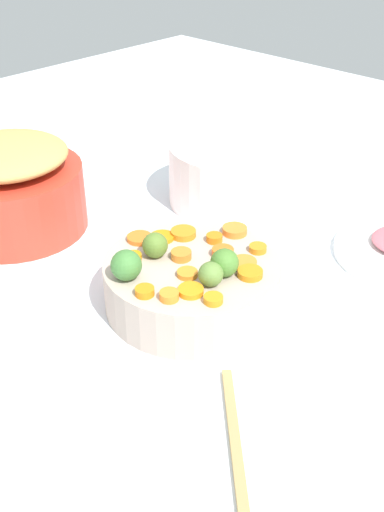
% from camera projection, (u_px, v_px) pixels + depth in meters
% --- Properties ---
extents(tabletop, '(2.40, 2.40, 0.02)m').
position_uv_depth(tabletop, '(189.00, 291.00, 0.98)').
color(tabletop, white).
rests_on(tabletop, ground).
extents(serving_bowl_carrots, '(0.26, 0.26, 0.08)m').
position_uv_depth(serving_bowl_carrots, '(192.00, 283.00, 0.92)').
color(serving_bowl_carrots, '#BCA696').
rests_on(serving_bowl_carrots, tabletop).
extents(metal_pot, '(0.25, 0.25, 0.12)m').
position_uv_depth(metal_pot, '(13.00, 199.00, 1.11)').
color(metal_pot, red).
rests_on(metal_pot, tabletop).
extents(stuffing_mound, '(0.21, 0.21, 0.05)m').
position_uv_depth(stuffing_mound, '(6.00, 155.00, 1.06)').
color(stuffing_mound, tan).
rests_on(stuffing_mound, metal_pot).
extents(carrot_slice_0, '(0.04, 0.04, 0.01)m').
position_uv_depth(carrot_slice_0, '(145.00, 291.00, 0.83)').
color(carrot_slice_0, orange).
rests_on(carrot_slice_0, serving_bowl_carrots).
extents(carrot_slice_1, '(0.05, 0.05, 0.01)m').
position_uv_depth(carrot_slice_1, '(139.00, 238.00, 0.95)').
color(carrot_slice_1, orange).
rests_on(carrot_slice_1, serving_bowl_carrots).
extents(carrot_slice_2, '(0.04, 0.04, 0.01)m').
position_uv_depth(carrot_slice_2, '(248.00, 275.00, 0.86)').
color(carrot_slice_2, orange).
rests_on(carrot_slice_2, serving_bowl_carrots).
extents(carrot_slice_3, '(0.03, 0.03, 0.01)m').
position_uv_depth(carrot_slice_3, '(258.00, 248.00, 0.92)').
color(carrot_slice_3, orange).
rests_on(carrot_slice_3, serving_bowl_carrots).
extents(carrot_slice_4, '(0.03, 0.03, 0.01)m').
position_uv_depth(carrot_slice_4, '(169.00, 296.00, 0.82)').
color(carrot_slice_4, orange).
rests_on(carrot_slice_4, serving_bowl_carrots).
extents(carrot_slice_5, '(0.03, 0.03, 0.01)m').
position_uv_depth(carrot_slice_5, '(214.00, 238.00, 0.95)').
color(carrot_slice_5, orange).
rests_on(carrot_slice_5, serving_bowl_carrots).
extents(carrot_slice_6, '(0.06, 0.06, 0.01)m').
position_uv_depth(carrot_slice_6, '(183.00, 233.00, 0.96)').
color(carrot_slice_6, orange).
rests_on(carrot_slice_6, serving_bowl_carrots).
extents(carrot_slice_7, '(0.04, 0.04, 0.01)m').
position_uv_depth(carrot_slice_7, '(191.00, 291.00, 0.83)').
color(carrot_slice_7, orange).
rests_on(carrot_slice_7, serving_bowl_carrots).
extents(carrot_slice_8, '(0.03, 0.03, 0.01)m').
position_uv_depth(carrot_slice_8, '(133.00, 257.00, 0.90)').
color(carrot_slice_8, orange).
rests_on(carrot_slice_8, serving_bowl_carrots).
extents(carrot_slice_9, '(0.05, 0.05, 0.01)m').
position_uv_depth(carrot_slice_9, '(162.00, 237.00, 0.95)').
color(carrot_slice_9, orange).
rests_on(carrot_slice_9, serving_bowl_carrots).
extents(carrot_slice_10, '(0.04, 0.04, 0.01)m').
position_uv_depth(carrot_slice_10, '(213.00, 299.00, 0.81)').
color(carrot_slice_10, orange).
rests_on(carrot_slice_10, serving_bowl_carrots).
extents(carrot_slice_11, '(0.05, 0.05, 0.01)m').
position_uv_depth(carrot_slice_11, '(244.00, 263.00, 0.89)').
color(carrot_slice_11, orange).
rests_on(carrot_slice_11, serving_bowl_carrots).
extents(carrot_slice_12, '(0.04, 0.04, 0.01)m').
position_uv_depth(carrot_slice_12, '(181.00, 255.00, 0.90)').
color(carrot_slice_12, orange).
rests_on(carrot_slice_12, serving_bowl_carrots).
extents(carrot_slice_13, '(0.05, 0.05, 0.01)m').
position_uv_depth(carrot_slice_13, '(235.00, 230.00, 0.97)').
color(carrot_slice_13, orange).
rests_on(carrot_slice_13, serving_bowl_carrots).
extents(carrot_slice_14, '(0.05, 0.05, 0.01)m').
position_uv_depth(carrot_slice_14, '(223.00, 252.00, 0.91)').
color(carrot_slice_14, orange).
rests_on(carrot_slice_14, serving_bowl_carrots).
extents(carrot_slice_15, '(0.04, 0.04, 0.01)m').
position_uv_depth(carrot_slice_15, '(187.00, 274.00, 0.87)').
color(carrot_slice_15, orange).
rests_on(carrot_slice_15, serving_bowl_carrots).
extents(brussels_sprout_0, '(0.03, 0.03, 0.03)m').
position_uv_depth(brussels_sprout_0, '(211.00, 274.00, 0.84)').
color(brussels_sprout_0, olive).
rests_on(brussels_sprout_0, serving_bowl_carrots).
extents(brussels_sprout_1, '(0.04, 0.04, 0.04)m').
position_uv_depth(brussels_sprout_1, '(225.00, 263.00, 0.86)').
color(brussels_sprout_1, '#4A7E2F').
rests_on(brussels_sprout_1, serving_bowl_carrots).
extents(brussels_sprout_2, '(0.04, 0.04, 0.04)m').
position_uv_depth(brussels_sprout_2, '(155.00, 245.00, 0.90)').
color(brussels_sprout_2, '#587A2D').
rests_on(brussels_sprout_2, serving_bowl_carrots).
extents(brussels_sprout_3, '(0.04, 0.04, 0.04)m').
position_uv_depth(brussels_sprout_3, '(125.00, 264.00, 0.85)').
color(brussels_sprout_3, '#437E38').
rests_on(brussels_sprout_3, serving_bowl_carrots).
extents(casserole_dish, '(0.25, 0.25, 0.12)m').
position_uv_depth(casserole_dish, '(235.00, 173.00, 1.20)').
color(casserole_dish, white).
rests_on(casserole_dish, tabletop).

